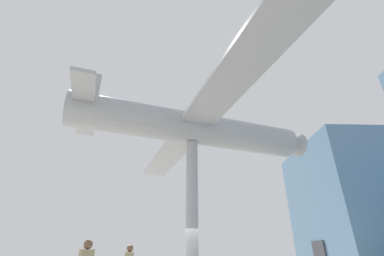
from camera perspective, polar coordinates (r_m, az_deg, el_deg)
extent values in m
cube|color=slate|center=(26.21, 36.04, -13.70)|extent=(9.10, 11.04, 9.84)
cube|color=#383A3F|center=(27.40, 33.21, -3.19)|extent=(0.36, 10.48, 0.60)
cylinder|color=#999EA3|center=(13.55, 0.00, -17.16)|extent=(0.63, 0.63, 7.07)
cylinder|color=#93999E|center=(14.91, 0.00, 0.00)|extent=(5.90, 13.31, 1.84)
cube|color=#93999E|center=(14.91, 0.00, 0.00)|extent=(19.87, 8.09, 0.18)
cube|color=#93999E|center=(14.32, -22.82, 4.05)|extent=(6.48, 2.96, 0.18)
cube|color=#93999E|center=(14.89, -22.06, 7.87)|extent=(0.51, 1.10, 2.20)
cone|color=#93999E|center=(18.43, 21.54, -3.36)|extent=(1.79, 1.41, 1.56)
sphere|color=black|center=(18.86, 23.08, -3.59)|extent=(0.44, 0.44, 0.44)
sphere|color=brown|center=(11.53, -13.61, -24.54)|extent=(0.26, 0.26, 0.26)
sphere|color=brown|center=(9.17, -22.07, -22.87)|extent=(0.27, 0.27, 0.27)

